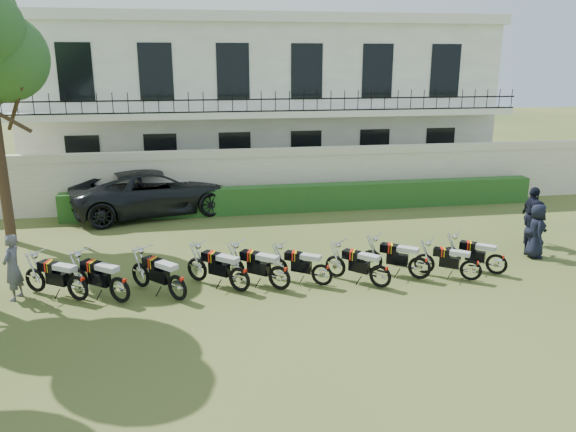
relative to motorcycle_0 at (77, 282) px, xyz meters
The scene contains 19 objects.
ground 6.09m from the motorcycle_0, ahead, with size 100.00×100.00×0.00m, color #384A1D.
perimeter_wall 10.14m from the motorcycle_0, 53.10° to the left, with size 30.00×0.35×2.30m.
hedge 10.15m from the motorcycle_0, 45.85° to the left, with size 18.00×0.60×1.00m, color #1B4A1A.
building 15.64m from the motorcycle_0, 66.62° to the left, with size 20.40×9.60×7.40m.
motorcycle_0 is the anchor object (origin of this frame).
motorcycle_1 1.03m from the motorcycle_0, 16.27° to the right, with size 1.64×1.32×1.09m.
motorcycle_2 2.36m from the motorcycle_0, ahead, with size 1.42×1.53×1.09m.
motorcycle_3 3.83m from the motorcycle_0, ahead, with size 1.55×1.37×1.08m.
motorcycle_4 4.81m from the motorcycle_0, ahead, with size 1.60×1.29×1.07m.
motorcycle_5 5.92m from the motorcycle_0, ahead, with size 1.55×1.06×0.98m.
motorcycle_6 7.34m from the motorcycle_0, ahead, with size 1.43×1.35×1.02m.
motorcycle_7 8.52m from the motorcycle_0, ahead, with size 1.59×1.20×1.04m.
motorcycle_8 9.80m from the motorcycle_0, ahead, with size 1.49×1.07×0.96m.
motorcycle_9 10.68m from the motorcycle_0, ahead, with size 1.42×1.20×0.97m.
suv 7.97m from the motorcycle_0, 79.83° to the left, with size 2.78×6.02×1.67m, color black.
inspector 1.60m from the motorcycle_0, 164.49° to the left, with size 0.59×0.39×1.62m, color #5C5C61.
officer_3 12.56m from the motorcycle_0, ahead, with size 0.78×0.51×1.60m, color black.
officer_4 12.62m from the motorcycle_0, ahead, with size 0.81×0.63×1.67m, color black.
officer_5 13.21m from the motorcycle_0, ahead, with size 1.07×0.45×1.83m, color black.
Camera 1 is at (-3.27, -13.09, 5.55)m, focal length 35.00 mm.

